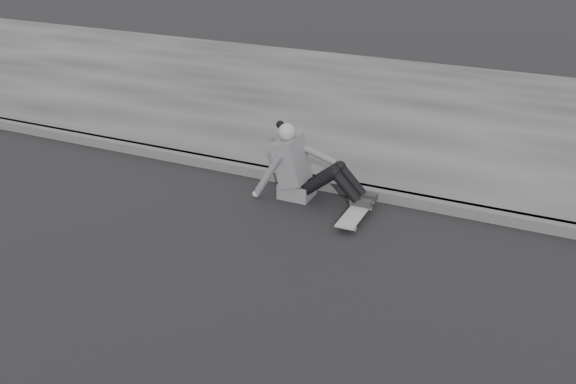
# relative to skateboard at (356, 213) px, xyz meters

# --- Properties ---
(ground) EXTENTS (80.00, 80.00, 0.00)m
(ground) POSITION_rel_skateboard_xyz_m (-0.87, -2.00, -0.07)
(ground) COLOR black
(ground) RESTS_ON ground
(curb) EXTENTS (24.00, 0.16, 0.12)m
(curb) POSITION_rel_skateboard_xyz_m (-0.87, 0.58, -0.01)
(curb) COLOR #494949
(curb) RESTS_ON ground
(sidewalk) EXTENTS (24.00, 6.00, 0.12)m
(sidewalk) POSITION_rel_skateboard_xyz_m (-0.87, 3.60, -0.01)
(sidewalk) COLOR #3D3D3D
(sidewalk) RESTS_ON ground
(skateboard) EXTENTS (0.20, 0.78, 0.09)m
(skateboard) POSITION_rel_skateboard_xyz_m (0.00, 0.00, 0.00)
(skateboard) COLOR gray
(skateboard) RESTS_ON ground
(seated_woman) EXTENTS (1.38, 0.46, 0.88)m
(seated_woman) POSITION_rel_skateboard_xyz_m (-0.73, 0.25, 0.29)
(seated_woman) COLOR #565658
(seated_woman) RESTS_ON ground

